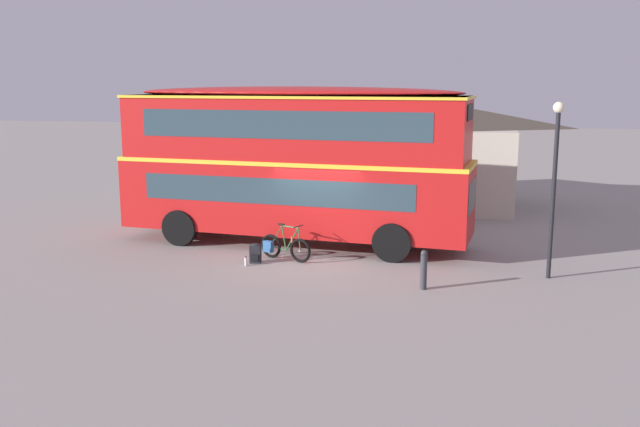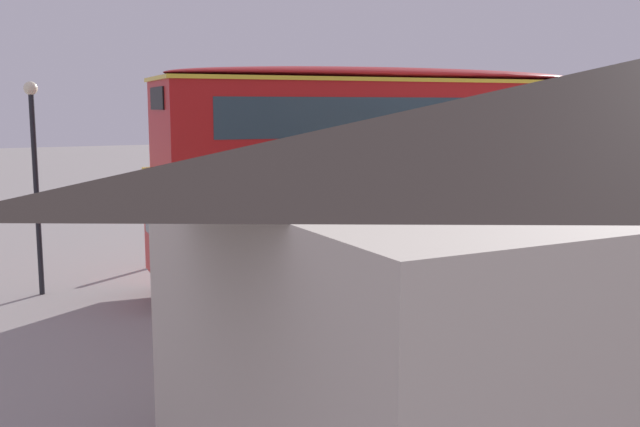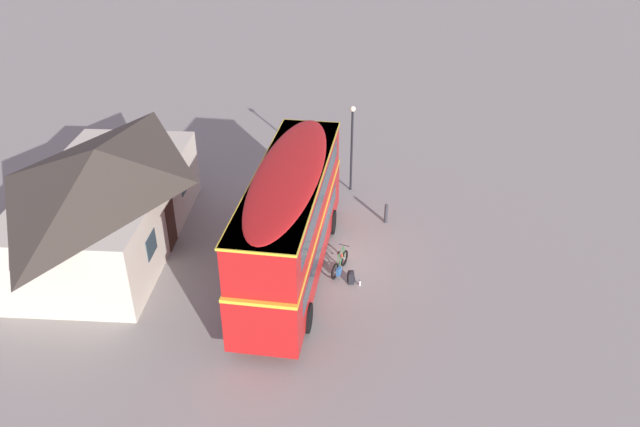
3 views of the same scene
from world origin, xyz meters
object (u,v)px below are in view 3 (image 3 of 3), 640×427
kerb_bollard (386,213)px  touring_bicycle (340,265)px  backpack_on_ground (351,277)px  street_lamp (352,139)px  water_bottle_clear_plastic (360,283)px  double_decker_bus (290,217)px

kerb_bollard → touring_bicycle: bearing=153.7°
touring_bicycle → backpack_on_ground: bearing=-144.7°
street_lamp → water_bottle_clear_plastic: bearing=-176.4°
double_decker_bus → backpack_on_ground: bearing=-101.9°
double_decker_bus → kerb_bollard: size_ratio=11.15×
backpack_on_ground → street_lamp: bearing=1.1°
double_decker_bus → kerb_bollard: bearing=-43.1°
double_decker_bus → street_lamp: double_decker_bus is taller
double_decker_bus → touring_bicycle: double_decker_bus is taller
street_lamp → kerb_bollard: (-3.05, -1.67, -2.27)m
double_decker_bus → street_lamp: bearing=-17.3°
backpack_on_ground → water_bottle_clear_plastic: size_ratio=2.14×
double_decker_bus → touring_bicycle: bearing=-85.2°
kerb_bollard → double_decker_bus: bearing=136.9°
touring_bicycle → water_bottle_clear_plastic: size_ratio=6.23×
water_bottle_clear_plastic → street_lamp: size_ratio=0.06×
backpack_on_ground → water_bottle_clear_plastic: 0.42m
double_decker_bus → water_bottle_clear_plastic: 3.80m
double_decker_bus → touring_bicycle: (0.16, -1.94, -2.27)m
backpack_on_ground → water_bottle_clear_plastic: bearing=-114.8°
touring_bicycle → kerb_bollard: bearing=-26.3°
touring_bicycle → water_bottle_clear_plastic: (-0.83, -0.83, -0.25)m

